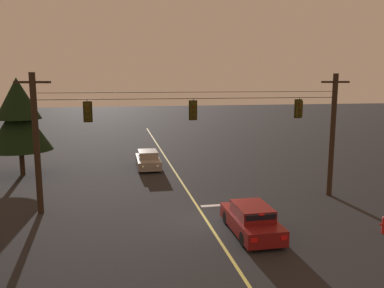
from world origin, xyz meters
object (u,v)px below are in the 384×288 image
Objects in this scene: car_oncoming_lead at (148,160)px; traffic_light_centre at (299,109)px; fire_hydrant at (384,224)px; car_waiting_near_lane at (251,220)px; tree_verge_near at (19,118)px; traffic_light_leftmost at (88,112)px; traffic_light_left_inner at (194,110)px.

traffic_light_centre is at bearing -50.23° from car_oncoming_lead.
fire_hydrant is (1.47, -6.03, -4.95)m from traffic_light_centre.
traffic_light_centre is 0.28× the size of car_waiting_near_lane.
tree_verge_near reaches higher than car_waiting_near_lane.
car_waiting_near_lane reaches higher than fire_hydrant.
traffic_light_centre is 0.28× the size of car_oncoming_lead.
tree_verge_near reaches higher than car_oncoming_lead.
traffic_light_leftmost is at bearing -58.74° from tree_verge_near.
traffic_light_left_inner is (5.71, 0.00, 0.00)m from traffic_light_leftmost.
traffic_light_left_inner is 11.05m from car_oncoming_lead.
traffic_light_centre is at bearing 46.45° from car_waiting_near_lane.
traffic_light_leftmost reaches higher than car_waiting_near_lane.
traffic_light_left_inner is 6.34m from traffic_light_centre.
car_waiting_near_lane is (7.48, -4.81, -4.74)m from traffic_light_leftmost.
car_waiting_near_lane is 0.60× the size of tree_verge_near.
car_oncoming_lead is at bearing 68.42° from traffic_light_leftmost.
traffic_light_left_inner is 0.28× the size of car_waiting_near_lane.
traffic_light_leftmost and traffic_light_centre have the same top height.
traffic_light_centre is 1.45× the size of fire_hydrant.
fire_hydrant is (19.11, -15.25, -3.88)m from tree_verge_near.
traffic_light_left_inner is 1.00× the size of traffic_light_centre.
car_oncoming_lead is (3.88, 9.81, -4.74)m from traffic_light_leftmost.
car_oncoming_lead is (-1.83, 9.81, -4.74)m from traffic_light_left_inner.
tree_verge_near reaches higher than traffic_light_centre.
car_waiting_near_lane is at bearing -32.74° from traffic_light_leftmost.
traffic_light_left_inner is at bearing -39.19° from tree_verge_near.
tree_verge_near reaches higher than traffic_light_leftmost.
fire_hydrant is at bearing -58.69° from car_oncoming_lead.
tree_verge_near is (-9.48, -0.59, 3.67)m from car_oncoming_lead.
traffic_light_left_inner reaches higher than fire_hydrant.
tree_verge_near is at bearing 152.42° from traffic_light_centre.
traffic_light_leftmost reaches higher than fire_hydrant.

